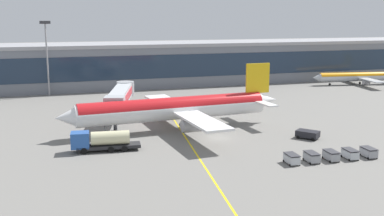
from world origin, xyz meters
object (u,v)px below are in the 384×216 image
object	(u,v)px
baggage_cart_2	(331,155)
baggage_cart_3	(350,154)
baggage_cart_1	(312,157)
main_airliner	(176,108)
baggage_cart_4	(369,152)
commuter_jet_far	(358,77)
baggage_cart_0	(292,159)
fuel_tanker	(101,140)
pushback_tug	(307,134)

from	to	relation	value
baggage_cart_2	baggage_cart_3	size ratio (longest dim) A/B	1.00
baggage_cart_1	baggage_cart_2	distance (m)	3.20
baggage_cart_3	main_airliner	bearing A→B (deg)	129.02
baggage_cart_4	commuter_jet_far	xyz separation A→B (m)	(47.83, 64.41, 1.81)
baggage_cart_0	baggage_cart_3	size ratio (longest dim) A/B	1.00
fuel_tanker	baggage_cart_3	bearing A→B (deg)	-23.68
baggage_cart_1	commuter_jet_far	xyz separation A→B (m)	(57.41, 63.86, 1.81)
main_airliner	baggage_cart_4	xyz separation A→B (m)	(23.40, -25.11, -3.43)
pushback_tug	baggage_cart_1	world-z (taller)	baggage_cart_1
baggage_cart_0	baggage_cart_2	size ratio (longest dim) A/B	1.00
fuel_tanker	baggage_cart_2	xyz separation A→B (m)	(31.97, -15.24, -0.96)
pushback_tug	baggage_cart_4	xyz separation A→B (m)	(2.98, -12.35, -0.07)
main_airliner	commuter_jet_far	distance (m)	81.36
pushback_tug	baggage_cart_4	world-z (taller)	baggage_cart_4
commuter_jet_far	baggage_cart_1	bearing A→B (deg)	-131.96
fuel_tanker	pushback_tug	world-z (taller)	fuel_tanker
main_airliner	baggage_cart_0	distance (m)	26.81
baggage_cart_4	fuel_tanker	bearing A→B (deg)	157.86
baggage_cart_2	commuter_jet_far	world-z (taller)	commuter_jet_far
main_airliner	baggage_cart_1	xyz separation A→B (m)	(13.81, -24.56, -3.43)
fuel_tanker	baggage_cart_4	xyz separation A→B (m)	(38.36, -15.61, -0.96)
baggage_cart_0	baggage_cart_3	world-z (taller)	same
baggage_cart_1	baggage_cart_3	distance (m)	6.40
pushback_tug	main_airliner	bearing A→B (deg)	147.99
baggage_cart_1	baggage_cart_2	size ratio (longest dim) A/B	1.00
main_airliner	commuter_jet_far	world-z (taller)	main_airliner
baggage_cart_3	commuter_jet_far	world-z (taller)	commuter_jet_far
main_airliner	pushback_tug	distance (m)	24.31
baggage_cart_0	baggage_cart_4	world-z (taller)	same
baggage_cart_2	baggage_cart_1	bearing A→B (deg)	176.70
fuel_tanker	baggage_cart_3	xyz separation A→B (m)	(35.16, -15.42, -0.96)
pushback_tug	commuter_jet_far	world-z (taller)	commuter_jet_far
baggage_cart_2	fuel_tanker	bearing A→B (deg)	154.51
baggage_cart_0	pushback_tug	bearing A→B (deg)	49.86
baggage_cart_0	main_airliner	bearing A→B (deg)	113.54
main_airliner	fuel_tanker	bearing A→B (deg)	-147.57
fuel_tanker	baggage_cart_2	bearing A→B (deg)	-25.49
fuel_tanker	baggage_cart_2	world-z (taller)	fuel_tanker
commuter_jet_far	fuel_tanker	bearing A→B (deg)	-150.48
main_airliner	pushback_tug	bearing A→B (deg)	-32.01
baggage_cart_1	baggage_cart_0	bearing A→B (deg)	176.70
baggage_cart_0	baggage_cart_1	size ratio (longest dim) A/B	1.00
pushback_tug	baggage_cart_2	size ratio (longest dim) A/B	1.61
main_airliner	baggage_cart_3	size ratio (longest dim) A/B	16.04
baggage_cart_4	main_airliner	bearing A→B (deg)	132.97
pushback_tug	commuter_jet_far	xyz separation A→B (m)	(50.81, 52.06, 1.75)
fuel_tanker	baggage_cart_1	distance (m)	32.49
commuter_jet_far	pushback_tug	bearing A→B (deg)	-134.30
baggage_cart_2	baggage_cart_4	bearing A→B (deg)	-3.30
baggage_cart_0	fuel_tanker	bearing A→B (deg)	149.83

